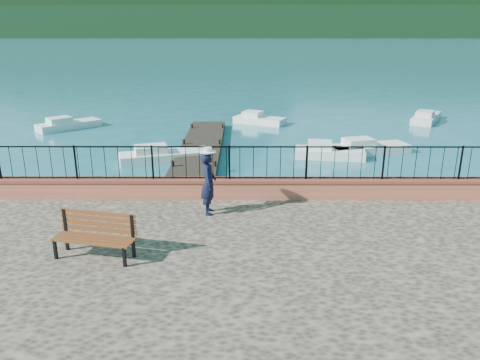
{
  "coord_description": "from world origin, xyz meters",
  "views": [
    {
      "loc": [
        0.05,
        -9.13,
        5.94
      ],
      "look_at": [
        0.01,
        2.0,
        2.3
      ],
      "focal_mm": 35.0,
      "sensor_mm": 36.0,
      "label": 1
    }
  ],
  "objects_px": {
    "park_bench": "(95,245)",
    "boat_4": "(260,117)",
    "boat_3": "(69,122)",
    "boat_1": "(330,149)",
    "boat_2": "(369,145)",
    "person": "(209,183)",
    "boat_0": "(165,152)",
    "boat_5": "(426,115)"
  },
  "relations": [
    {
      "from": "park_bench",
      "to": "boat_4",
      "type": "height_order",
      "value": "park_bench"
    },
    {
      "from": "boat_3",
      "to": "boat_1",
      "type": "bearing_deg",
      "value": -66.75
    },
    {
      "from": "boat_2",
      "to": "person",
      "type": "bearing_deg",
      "value": -138.8
    },
    {
      "from": "boat_0",
      "to": "boat_4",
      "type": "xyz_separation_m",
      "value": [
        4.75,
        8.91,
        0.0
      ]
    },
    {
      "from": "boat_3",
      "to": "person",
      "type": "bearing_deg",
      "value": -102.21
    },
    {
      "from": "park_bench",
      "to": "boat_4",
      "type": "bearing_deg",
      "value": 90.61
    },
    {
      "from": "park_bench",
      "to": "boat_2",
      "type": "distance_m",
      "value": 16.44
    },
    {
      "from": "boat_1",
      "to": "boat_3",
      "type": "distance_m",
      "value": 16.29
    },
    {
      "from": "park_bench",
      "to": "person",
      "type": "relative_size",
      "value": 1.09
    },
    {
      "from": "boat_4",
      "to": "boat_3",
      "type": "bearing_deg",
      "value": -146.07
    },
    {
      "from": "boat_0",
      "to": "boat_4",
      "type": "distance_m",
      "value": 10.1
    },
    {
      "from": "boat_2",
      "to": "boat_5",
      "type": "relative_size",
      "value": 1.0
    },
    {
      "from": "boat_2",
      "to": "boat_0",
      "type": "bearing_deg",
      "value": 172.93
    },
    {
      "from": "person",
      "to": "boat_3",
      "type": "xyz_separation_m",
      "value": [
        -9.76,
        16.7,
        -1.64
      ]
    },
    {
      "from": "boat_3",
      "to": "boat_4",
      "type": "bearing_deg",
      "value": -34.63
    },
    {
      "from": "park_bench",
      "to": "boat_4",
      "type": "relative_size",
      "value": 0.57
    },
    {
      "from": "boat_0",
      "to": "boat_4",
      "type": "bearing_deg",
      "value": 44.27
    },
    {
      "from": "boat_4",
      "to": "boat_5",
      "type": "distance_m",
      "value": 11.12
    },
    {
      "from": "boat_1",
      "to": "boat_4",
      "type": "distance_m",
      "value": 8.86
    },
    {
      "from": "person",
      "to": "boat_1",
      "type": "relative_size",
      "value": 0.52
    },
    {
      "from": "boat_2",
      "to": "boat_4",
      "type": "xyz_separation_m",
      "value": [
        -5.15,
        7.47,
        0.0
      ]
    },
    {
      "from": "park_bench",
      "to": "person",
      "type": "xyz_separation_m",
      "value": [
        2.28,
        2.54,
        0.55
      ]
    },
    {
      "from": "person",
      "to": "boat_4",
      "type": "height_order",
      "value": "person"
    },
    {
      "from": "park_bench",
      "to": "boat_1",
      "type": "distance_m",
      "value": 14.6
    },
    {
      "from": "boat_1",
      "to": "boat_3",
      "type": "bearing_deg",
      "value": 164.44
    },
    {
      "from": "park_bench",
      "to": "boat_0",
      "type": "bearing_deg",
      "value": 104.38
    },
    {
      "from": "boat_3",
      "to": "boat_4",
      "type": "height_order",
      "value": "same"
    },
    {
      "from": "boat_0",
      "to": "boat_1",
      "type": "relative_size",
      "value": 1.27
    },
    {
      "from": "person",
      "to": "boat_1",
      "type": "distance_m",
      "value": 11.36
    },
    {
      "from": "boat_0",
      "to": "boat_3",
      "type": "height_order",
      "value": "same"
    },
    {
      "from": "person",
      "to": "boat_4",
      "type": "xyz_separation_m",
      "value": [
        2.04,
        18.34,
        -1.64
      ]
    },
    {
      "from": "person",
      "to": "boat_1",
      "type": "xyz_separation_m",
      "value": [
        5.09,
        10.02,
        -1.64
      ]
    },
    {
      "from": "boat_4",
      "to": "boat_1",
      "type": "bearing_deg",
      "value": -43.78
    },
    {
      "from": "boat_2",
      "to": "boat_1",
      "type": "bearing_deg",
      "value": -173.37
    },
    {
      "from": "park_bench",
      "to": "boat_4",
      "type": "xyz_separation_m",
      "value": [
        4.32,
        20.87,
        -1.09
      ]
    },
    {
      "from": "person",
      "to": "boat_5",
      "type": "height_order",
      "value": "person"
    },
    {
      "from": "boat_2",
      "to": "boat_4",
      "type": "relative_size",
      "value": 1.22
    },
    {
      "from": "boat_1",
      "to": "boat_5",
      "type": "bearing_deg",
      "value": 57.37
    },
    {
      "from": "park_bench",
      "to": "boat_0",
      "type": "relative_size",
      "value": 0.45
    },
    {
      "from": "park_bench",
      "to": "boat_3",
      "type": "distance_m",
      "value": 20.67
    },
    {
      "from": "park_bench",
      "to": "person",
      "type": "bearing_deg",
      "value": 60.37
    },
    {
      "from": "park_bench",
      "to": "boat_4",
      "type": "distance_m",
      "value": 21.34
    }
  ]
}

